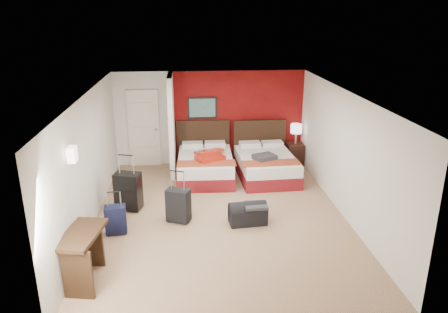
{
  "coord_description": "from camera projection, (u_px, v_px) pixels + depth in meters",
  "views": [
    {
      "loc": [
        -0.64,
        -7.84,
        3.98
      ],
      "look_at": [
        0.15,
        0.8,
        1.0
      ],
      "focal_mm": 34.29,
      "sensor_mm": 36.0,
      "label": 1
    }
  ],
  "objects": [
    {
      "name": "entry_door",
      "position": [
        144.0,
        128.0,
        11.26
      ],
      "size": [
        0.82,
        0.06,
        2.05
      ],
      "primitive_type": "cube",
      "color": "silver",
      "rests_on": "ground"
    },
    {
      "name": "desk",
      "position": [
        84.0,
        257.0,
        6.5
      ],
      "size": [
        0.67,
        1.08,
        0.84
      ],
      "primitive_type": "cube",
      "rotation": [
        0.0,
        0.0,
        -0.18
      ],
      "color": "#311E10",
      "rests_on": "ground"
    },
    {
      "name": "table_lamp",
      "position": [
        296.0,
        134.0,
        11.34
      ],
      "size": [
        0.36,
        0.36,
        0.53
      ],
      "primitive_type": "cylinder",
      "rotation": [
        0.0,
        0.0,
        0.25
      ],
      "color": "silver",
      "rests_on": "nightstand"
    },
    {
      "name": "suitcase_black",
      "position": [
        128.0,
        192.0,
        8.88
      ],
      "size": [
        0.59,
        0.46,
        0.78
      ],
      "primitive_type": "cube",
      "rotation": [
        0.0,
        0.0,
        -0.28
      ],
      "color": "black",
      "rests_on": "ground"
    },
    {
      "name": "nightstand",
      "position": [
        295.0,
        154.0,
        11.53
      ],
      "size": [
        0.43,
        0.43,
        0.6
      ],
      "primitive_type": "cube",
      "rotation": [
        0.0,
        0.0,
        -0.02
      ],
      "color": "black",
      "rests_on": "ground"
    },
    {
      "name": "jacket_draped",
      "position": [
        256.0,
        206.0,
        8.27
      ],
      "size": [
        0.44,
        0.38,
        0.06
      ],
      "primitive_type": "cube",
      "rotation": [
        0.0,
        0.0,
        0.02
      ],
      "color": "#313136",
      "rests_on": "duffel_bag"
    },
    {
      "name": "red_accent_panel",
      "position": [
        238.0,
        118.0,
        11.43
      ],
      "size": [
        3.5,
        0.04,
        2.5
      ],
      "primitive_type": "cube",
      "color": "maroon",
      "rests_on": "ground"
    },
    {
      "name": "suitcase_navy",
      "position": [
        116.0,
        221.0,
        7.95
      ],
      "size": [
        0.41,
        0.28,
        0.53
      ],
      "primitive_type": "cube",
      "rotation": [
        0.0,
        0.0,
        0.11
      ],
      "color": "black",
      "rests_on": "ground"
    },
    {
      "name": "suitcase_charcoal",
      "position": [
        178.0,
        207.0,
        8.38
      ],
      "size": [
        0.52,
        0.43,
        0.66
      ],
      "primitive_type": "cube",
      "rotation": [
        0.0,
        0.0,
        -0.4
      ],
      "color": "black",
      "rests_on": "ground"
    },
    {
      "name": "ground",
      "position": [
        220.0,
        216.0,
        8.73
      ],
      "size": [
        6.5,
        6.5,
        0.0
      ],
      "primitive_type": "plane",
      "color": "tan",
      "rests_on": "ground"
    },
    {
      "name": "duffel_bag",
      "position": [
        248.0,
        215.0,
        8.37
      ],
      "size": [
        0.76,
        0.45,
        0.37
      ],
      "primitive_type": "cube",
      "rotation": [
        0.0,
        0.0,
        0.09
      ],
      "color": "black",
      "rests_on": "ground"
    },
    {
      "name": "room_walls",
      "position": [
        152.0,
        139.0,
        9.54
      ],
      "size": [
        5.02,
        6.52,
        2.5
      ],
      "color": "silver",
      "rests_on": "ground"
    },
    {
      "name": "bed_left",
      "position": [
        205.0,
        167.0,
        10.62
      ],
      "size": [
        1.41,
        1.96,
        0.58
      ],
      "primitive_type": "cube",
      "rotation": [
        0.0,
        0.0,
        -0.03
      ],
      "color": "white",
      "rests_on": "ground"
    },
    {
      "name": "partition_wall",
      "position": [
        172.0,
        125.0,
        10.7
      ],
      "size": [
        0.12,
        1.2,
        2.5
      ],
      "primitive_type": "cube",
      "color": "silver",
      "rests_on": "ground"
    },
    {
      "name": "bed_right",
      "position": [
        266.0,
        166.0,
        10.65
      ],
      "size": [
        1.43,
        1.98,
        0.58
      ],
      "primitive_type": "cube",
      "rotation": [
        0.0,
        0.0,
        0.04
      ],
      "color": "silver",
      "rests_on": "ground"
    },
    {
      "name": "jacket_bundle",
      "position": [
        265.0,
        157.0,
        10.25
      ],
      "size": [
        0.61,
        0.56,
        0.12
      ],
      "primitive_type": "cube",
      "rotation": [
        0.0,
        0.0,
        0.4
      ],
      "color": "#39383D",
      "rests_on": "bed_right"
    },
    {
      "name": "red_suitcase_open",
      "position": [
        209.0,
        155.0,
        10.42
      ],
      "size": [
        0.95,
        1.07,
        0.11
      ],
      "primitive_type": "cube",
      "rotation": [
        0.0,
        0.0,
        0.42
      ],
      "color": "#AC1E0E",
      "rests_on": "bed_left"
    }
  ]
}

